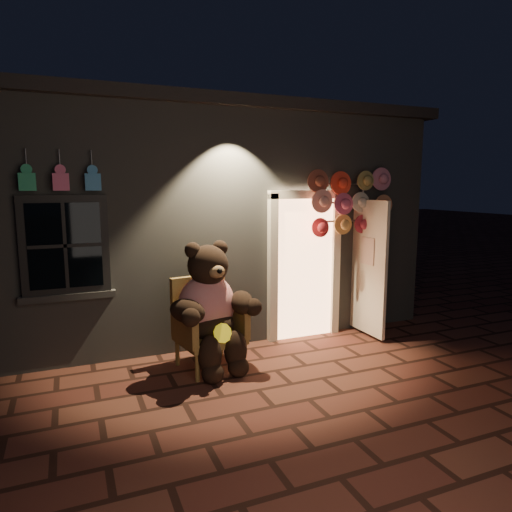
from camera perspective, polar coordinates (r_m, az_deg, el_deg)
ground at (r=5.30m, az=0.26°, el=-16.42°), size 60.00×60.00×0.00m
shop_building at (r=8.63m, az=-10.05°, el=5.21°), size 7.30×5.95×3.51m
wicker_armchair at (r=5.80m, az=-6.22°, el=-8.26°), size 0.88×0.82×1.12m
teddy_bear at (r=5.61m, az=-5.69°, el=-6.46°), size 1.15×0.98×1.61m
hat_rack at (r=6.89m, az=11.72°, el=6.55°), size 1.41×0.22×2.48m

